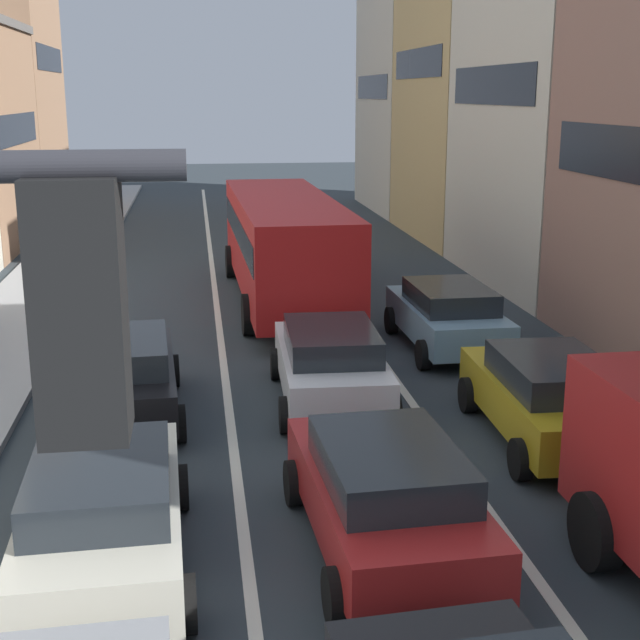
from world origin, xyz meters
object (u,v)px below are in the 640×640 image
at_px(sedan_centre_lane_second, 386,493).
at_px(hatchback_centre_lane_third, 330,362).
at_px(sedan_left_lane_third, 122,374).
at_px(sedan_right_lane_behind_truck, 549,396).
at_px(wagon_right_lane_far, 447,315).
at_px(wagon_left_lane_second, 103,511).
at_px(bus_mid_queue_primary, 284,240).

relative_size(sedan_centre_lane_second, hatchback_centre_lane_third, 1.00).
distance_m(sedan_left_lane_third, sedan_right_lane_behind_truck, 7.35).
bearing_deg(wagon_right_lane_far, wagon_left_lane_second, 141.69).
bearing_deg(wagon_left_lane_second, sedan_right_lane_behind_truck, -66.85).
bearing_deg(sedan_centre_lane_second, bus_mid_queue_primary, -3.15).
relative_size(hatchback_centre_lane_third, sedan_left_lane_third, 0.99).
bearing_deg(bus_mid_queue_primary, wagon_left_lane_second, 164.38).
distance_m(sedan_centre_lane_second, sedan_right_lane_behind_truck, 4.68).
distance_m(sedan_left_lane_third, bus_mid_queue_primary, 9.20).
distance_m(sedan_centre_lane_second, sedan_left_lane_third, 6.46).
xyz_separation_m(sedan_right_lane_behind_truck, wagon_right_lane_far, (-0.13, 5.54, 0.00)).
height_order(sedan_right_lane_behind_truck, wagon_right_lane_far, same).
xyz_separation_m(wagon_left_lane_second, hatchback_centre_lane_third, (3.58, 5.56, 0.00)).
relative_size(hatchback_centre_lane_third, wagon_right_lane_far, 1.01).
bearing_deg(wagon_right_lane_far, sedan_centre_lane_second, 158.61).
bearing_deg(wagon_right_lane_far, hatchback_centre_lane_third, 134.66).
distance_m(wagon_left_lane_second, bus_mid_queue_primary, 14.21).
xyz_separation_m(sedan_centre_lane_second, sedan_left_lane_third, (-3.60, 5.36, 0.00)).
bearing_deg(bus_mid_queue_primary, wagon_right_lane_far, -148.73).
distance_m(sedan_centre_lane_second, wagon_left_lane_second, 3.43).
height_order(sedan_centre_lane_second, hatchback_centre_lane_third, same).
relative_size(sedan_centre_lane_second, wagon_left_lane_second, 1.00).
relative_size(wagon_left_lane_second, sedan_left_lane_third, 0.99).
xyz_separation_m(hatchback_centre_lane_third, bus_mid_queue_primary, (-0.01, 8.17, 0.96)).
bearing_deg(sedan_right_lane_behind_truck, hatchback_centre_lane_third, 56.12).
bearing_deg(sedan_left_lane_third, wagon_right_lane_far, -66.86).
distance_m(wagon_left_lane_second, hatchback_centre_lane_third, 6.61).
bearing_deg(sedan_left_lane_third, bus_mid_queue_primary, -27.02).
bearing_deg(sedan_right_lane_behind_truck, sedan_left_lane_third, 74.69).
height_order(hatchback_centre_lane_third, sedan_right_lane_behind_truck, same).
height_order(wagon_left_lane_second, sedan_right_lane_behind_truck, same).
height_order(sedan_centre_lane_second, bus_mid_queue_primary, bus_mid_queue_primary).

